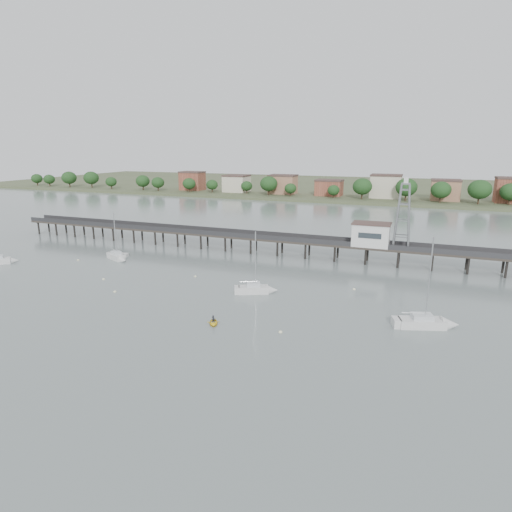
{
  "coord_description": "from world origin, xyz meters",
  "views": [
    {
      "loc": [
        34.86,
        -37.36,
        25.89
      ],
      "look_at": [
        4.16,
        42.0,
        4.0
      ],
      "focal_mm": 30.0,
      "sensor_mm": 36.0,
      "label": 1
    }
  ],
  "objects_px": {
    "lattice_tower": "(403,216)",
    "yellow_dinghy": "(213,324)",
    "sailboat_c": "(259,290)",
    "sailboat_b": "(118,258)",
    "pier": "(267,238)",
    "white_tender": "(121,255)",
    "sailboat_d": "(432,323)",
    "sailboat_a": "(3,261)"
  },
  "relations": [
    {
      "from": "white_tender",
      "to": "yellow_dinghy",
      "type": "distance_m",
      "value": 48.52
    },
    {
      "from": "sailboat_d",
      "to": "white_tender",
      "type": "distance_m",
      "value": 72.06
    },
    {
      "from": "sailboat_a",
      "to": "yellow_dinghy",
      "type": "relative_size",
      "value": 4.21
    },
    {
      "from": "lattice_tower",
      "to": "sailboat_a",
      "type": "xyz_separation_m",
      "value": [
        -84.15,
        -30.74,
        -10.45
      ]
    },
    {
      "from": "pier",
      "to": "sailboat_a",
      "type": "relative_size",
      "value": 13.37
    },
    {
      "from": "sailboat_c",
      "to": "sailboat_b",
      "type": "relative_size",
      "value": 1.02
    },
    {
      "from": "pier",
      "to": "white_tender",
      "type": "bearing_deg",
      "value": -153.76
    },
    {
      "from": "lattice_tower",
      "to": "sailboat_a",
      "type": "relative_size",
      "value": 1.38
    },
    {
      "from": "sailboat_d",
      "to": "sailboat_a",
      "type": "distance_m",
      "value": 90.6
    },
    {
      "from": "sailboat_d",
      "to": "yellow_dinghy",
      "type": "bearing_deg",
      "value": -178.74
    },
    {
      "from": "white_tender",
      "to": "sailboat_d",
      "type": "bearing_deg",
      "value": -25.4
    },
    {
      "from": "pier",
      "to": "sailboat_d",
      "type": "distance_m",
      "value": 50.73
    },
    {
      "from": "sailboat_b",
      "to": "yellow_dinghy",
      "type": "xyz_separation_m",
      "value": [
        37.46,
        -25.3,
        -0.65
      ]
    },
    {
      "from": "white_tender",
      "to": "pier",
      "type": "bearing_deg",
      "value": 15.17
    },
    {
      "from": "sailboat_d",
      "to": "lattice_tower",
      "type": "bearing_deg",
      "value": 82.93
    },
    {
      "from": "sailboat_c",
      "to": "yellow_dinghy",
      "type": "height_order",
      "value": "sailboat_c"
    },
    {
      "from": "pier",
      "to": "sailboat_a",
      "type": "height_order",
      "value": "sailboat_a"
    },
    {
      "from": "sailboat_b",
      "to": "white_tender",
      "type": "height_order",
      "value": "sailboat_b"
    },
    {
      "from": "lattice_tower",
      "to": "sailboat_c",
      "type": "height_order",
      "value": "lattice_tower"
    },
    {
      "from": "sailboat_b",
      "to": "sailboat_a",
      "type": "relative_size",
      "value": 1.04
    },
    {
      "from": "sailboat_d",
      "to": "sailboat_b",
      "type": "height_order",
      "value": "sailboat_d"
    },
    {
      "from": "white_tender",
      "to": "yellow_dinghy",
      "type": "xyz_separation_m",
      "value": [
        39.31,
        -28.43,
        -0.41
      ]
    },
    {
      "from": "lattice_tower",
      "to": "yellow_dinghy",
      "type": "height_order",
      "value": "lattice_tower"
    },
    {
      "from": "pier",
      "to": "yellow_dinghy",
      "type": "relative_size",
      "value": 56.32
    },
    {
      "from": "sailboat_c",
      "to": "white_tender",
      "type": "distance_m",
      "value": 42.68
    },
    {
      "from": "sailboat_c",
      "to": "sailboat_a",
      "type": "relative_size",
      "value": 1.07
    },
    {
      "from": "sailboat_a",
      "to": "yellow_dinghy",
      "type": "height_order",
      "value": "sailboat_a"
    },
    {
      "from": "pier",
      "to": "yellow_dinghy",
      "type": "xyz_separation_m",
      "value": [
        7.41,
        -44.15,
        -3.79
      ]
    },
    {
      "from": "sailboat_b",
      "to": "white_tender",
      "type": "distance_m",
      "value": 3.64
    },
    {
      "from": "sailboat_d",
      "to": "sailboat_a",
      "type": "bearing_deg",
      "value": 160.33
    },
    {
      "from": "lattice_tower",
      "to": "white_tender",
      "type": "bearing_deg",
      "value": -166.07
    },
    {
      "from": "sailboat_c",
      "to": "sailboat_b",
      "type": "height_order",
      "value": "sailboat_c"
    },
    {
      "from": "sailboat_c",
      "to": "sailboat_d",
      "type": "xyz_separation_m",
      "value": [
        29.08,
        -5.1,
        -0.01
      ]
    },
    {
      "from": "sailboat_d",
      "to": "yellow_dinghy",
      "type": "relative_size",
      "value": 5.41
    },
    {
      "from": "lattice_tower",
      "to": "yellow_dinghy",
      "type": "distance_m",
      "value": 51.5
    },
    {
      "from": "pier",
      "to": "sailboat_a",
      "type": "xyz_separation_m",
      "value": [
        -52.65,
        -30.74,
        -3.14
      ]
    },
    {
      "from": "yellow_dinghy",
      "to": "sailboat_a",
      "type": "bearing_deg",
      "value": 140.91
    },
    {
      "from": "lattice_tower",
      "to": "sailboat_b",
      "type": "bearing_deg",
      "value": -162.97
    },
    {
      "from": "yellow_dinghy",
      "to": "sailboat_c",
      "type": "bearing_deg",
      "value": 58.31
    },
    {
      "from": "sailboat_d",
      "to": "white_tender",
      "type": "bearing_deg",
      "value": 147.78
    },
    {
      "from": "lattice_tower",
      "to": "white_tender",
      "type": "distance_m",
      "value": 66.19
    },
    {
      "from": "white_tender",
      "to": "sailboat_c",
      "type": "bearing_deg",
      "value": -28.43
    }
  ]
}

